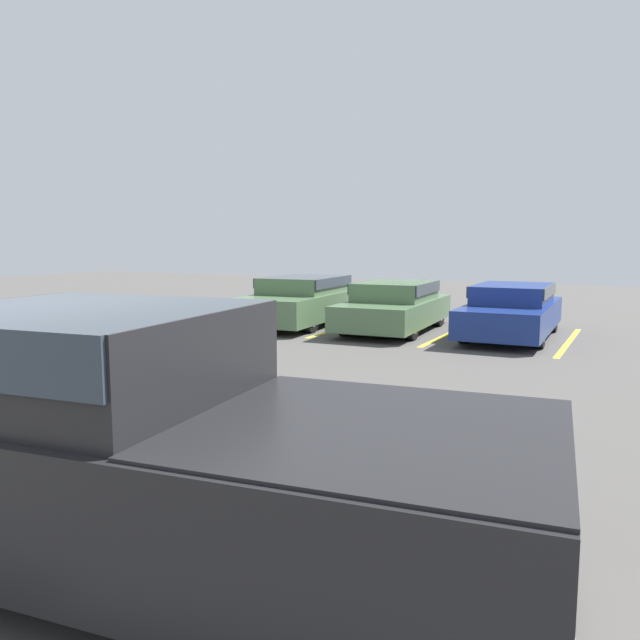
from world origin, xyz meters
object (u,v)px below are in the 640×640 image
(pickup_truck, at_px, (121,439))
(parked_sedan_a, at_px, (304,299))
(parked_sedan_b, at_px, (395,305))
(parked_sedan_c, at_px, (512,309))

(pickup_truck, bearing_deg, parked_sedan_a, 106.81)
(pickup_truck, relative_size, parked_sedan_a, 1.17)
(pickup_truck, xyz_separation_m, parked_sedan_a, (-4.82, 11.14, -0.19))
(parked_sedan_b, xyz_separation_m, parked_sedan_c, (2.68, 0.24, 0.01))
(pickup_truck, height_order, parked_sedan_a, pickup_truck)
(parked_sedan_a, xyz_separation_m, parked_sedan_b, (2.53, -0.08, -0.03))
(parked_sedan_a, relative_size, parked_sedan_c, 1.10)
(pickup_truck, relative_size, parked_sedan_b, 1.32)
(parked_sedan_a, distance_m, parked_sedan_c, 5.21)
(pickup_truck, xyz_separation_m, parked_sedan_c, (0.39, 11.30, -0.22))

